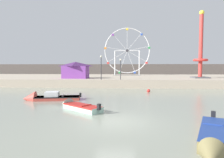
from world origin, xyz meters
The scene contains 12 objects.
ground_plane centered at (0.00, 0.00, 0.00)m, with size 240.00×240.00×0.00m, color gray.
quay_promenade centered at (0.00, 31.56, 0.66)m, with size 110.00×25.44×1.32m, color tan.
distant_town_skyline centered at (0.00, 53.26, 2.20)m, with size 140.00×3.00×4.40m, color #564C47.
motorboat_seafoam centered at (-3.29, 3.32, 0.23)m, with size 4.21×3.68×1.09m.
motorboat_olive_wood centered at (4.34, -3.32, 0.27)m, with size 3.26×5.44×1.07m.
motorboat_faded_red centered at (-7.38, 7.18, 0.25)m, with size 5.86×2.49×1.48m.
ferris_wheel_white_frame centered at (1.49, 37.31, 7.34)m, with size 11.67×1.20×12.00m.
drop_tower_red_tower centered at (14.94, 25.12, 5.98)m, with size 2.80×2.80×12.54m.
carnival_booth_purple_stall centered at (-8.23, 23.00, 2.89)m, with size 4.95×3.54×3.02m.
promenade_lamp_near centered at (-3.11, 19.39, 3.89)m, with size 0.32×0.32×3.94m.
promenade_lamp_far centered at (0.06, 19.71, 3.60)m, with size 0.32×0.32×3.42m.
mooring_buoy_orange centered at (3.88, 13.92, 0.22)m, with size 0.44×0.44×0.44m, color red.
Camera 1 is at (0.48, -11.62, 3.32)m, focal length 30.61 mm.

